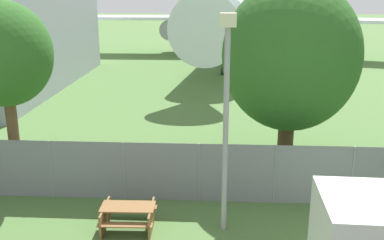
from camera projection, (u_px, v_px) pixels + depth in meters
perimeter_fence at (199, 173)px, 15.17m from camera, size 56.07×0.07×2.08m
airplane at (236, 13)px, 45.70m from camera, size 31.45×40.20×13.68m
picnic_bench_open_grass at (128, 215)px, 13.54m from camera, size 1.64×1.44×0.76m
tree_left_of_cabin at (291, 56)px, 17.39m from camera, size 5.35×5.35×7.44m
tree_far_right at (4, 55)px, 15.24m from camera, size 3.28×3.28×6.69m
light_mast at (226, 101)px, 12.54m from camera, size 0.44×0.44×6.41m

